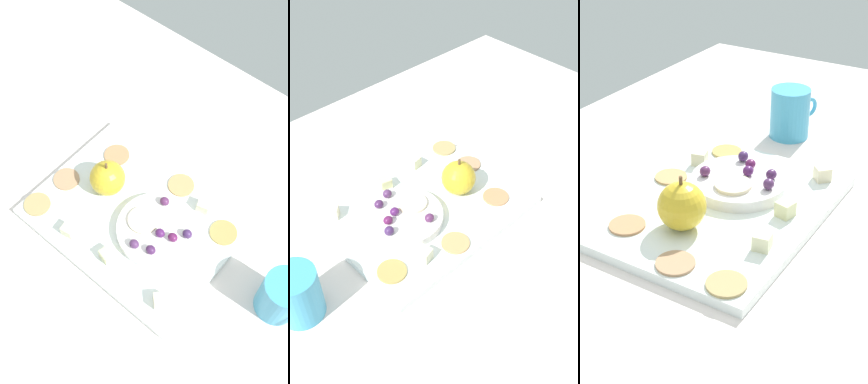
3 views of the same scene
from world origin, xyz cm
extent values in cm
cube|color=silver|center=(0.00, 0.00, 2.31)|extent=(147.45, 93.77, 4.61)
cube|color=white|center=(-2.05, 0.32, 5.39)|extent=(37.80, 29.16, 1.55)
cylinder|color=white|center=(3.57, 0.09, 7.10)|extent=(15.40, 15.40, 1.88)
sphere|color=gold|center=(-10.22, 1.35, 9.66)|extent=(6.99, 6.99, 6.99)
cylinder|color=brown|center=(-10.22, 1.35, 13.76)|extent=(0.50, 0.50, 1.20)
cube|color=beige|center=(7.09, 9.75, 7.34)|extent=(2.86, 2.86, 2.35)
cube|color=beige|center=(-8.94, -10.79, 7.34)|extent=(2.72, 2.72, 2.35)
cube|color=beige|center=(12.80, -10.24, 7.34)|extent=(3.32, 3.32, 2.35)
cube|color=beige|center=(-0.34, -9.84, 7.34)|extent=(2.81, 2.81, 2.35)
cylinder|color=tan|center=(-17.91, -2.85, 6.36)|extent=(5.26, 5.26, 0.40)
cylinder|color=tan|center=(0.54, 11.10, 6.36)|extent=(5.26, 5.26, 0.40)
cylinder|color=#AC924C|center=(13.15, 8.01, 6.36)|extent=(5.26, 5.26, 0.40)
cylinder|color=tan|center=(-14.21, 8.19, 6.36)|extent=(5.26, 5.26, 0.40)
cylinder|color=tan|center=(-18.08, -10.67, 6.36)|extent=(5.26, 5.26, 0.40)
ellipsoid|color=#4E2B58|center=(2.74, -5.60, 8.90)|extent=(1.87, 1.68, 1.71)
ellipsoid|color=#552752|center=(1.24, 4.89, 8.86)|extent=(1.87, 1.68, 1.64)
ellipsoid|color=#44214E|center=(5.74, -4.52, 8.85)|extent=(1.87, 1.68, 1.61)
ellipsoid|color=#581A4B|center=(7.18, -0.01, 8.81)|extent=(1.87, 1.68, 1.53)
ellipsoid|color=#4D1D59|center=(4.87, -0.86, 8.85)|extent=(1.87, 1.68, 1.62)
ellipsoid|color=#402555|center=(8.77, 2.24, 8.89)|extent=(1.87, 1.68, 1.70)
cylinder|color=beige|center=(0.58, -0.65, 8.34)|extent=(5.74, 5.74, 0.60)
cylinder|color=#3F9CC3|center=(28.10, 3.07, 9.38)|extent=(7.45, 7.45, 9.55)
camera|label=1|loc=(28.54, -32.94, 88.71)|focal=45.51mm
camera|label=2|loc=(41.66, 48.28, 70.32)|focal=42.85mm
camera|label=3|loc=(-66.66, -39.75, 53.05)|focal=54.96mm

